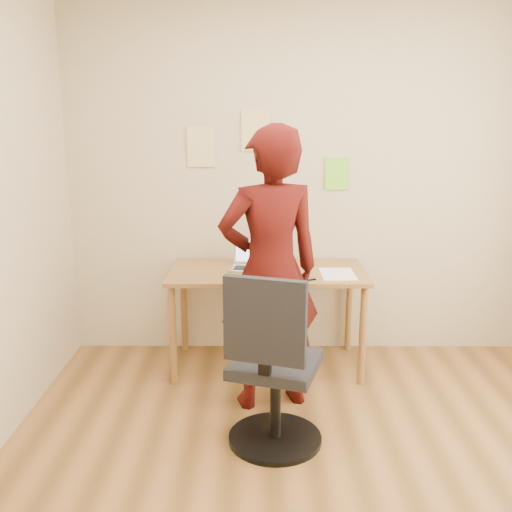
{
  "coord_description": "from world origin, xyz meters",
  "views": [
    {
      "loc": [
        -0.31,
        -2.58,
        1.81
      ],
      "look_at": [
        -0.32,
        0.95,
        0.95
      ],
      "focal_mm": 40.0,
      "sensor_mm": 36.0,
      "label": 1
    }
  ],
  "objects_px": {
    "desk": "(267,282)",
    "phone": "(308,278)",
    "laptop": "(252,261)",
    "office_chair": "(272,375)",
    "person": "(270,270)"
  },
  "relations": [
    {
      "from": "laptop",
      "to": "office_chair",
      "type": "relative_size",
      "value": 0.32
    },
    {
      "from": "office_chair",
      "to": "person",
      "type": "xyz_separation_m",
      "value": [
        -0.0,
        0.53,
        0.45
      ]
    },
    {
      "from": "phone",
      "to": "person",
      "type": "bearing_deg",
      "value": -149.53
    },
    {
      "from": "phone",
      "to": "person",
      "type": "height_order",
      "value": "person"
    },
    {
      "from": "desk",
      "to": "office_chair",
      "type": "xyz_separation_m",
      "value": [
        0.01,
        -1.08,
        -0.21
      ]
    },
    {
      "from": "desk",
      "to": "phone",
      "type": "bearing_deg",
      "value": -37.59
    },
    {
      "from": "laptop",
      "to": "office_chair",
      "type": "height_order",
      "value": "office_chair"
    },
    {
      "from": "phone",
      "to": "person",
      "type": "xyz_separation_m",
      "value": [
        -0.27,
        -0.35,
        0.15
      ]
    },
    {
      "from": "laptop",
      "to": "office_chair",
      "type": "xyz_separation_m",
      "value": [
        0.12,
        -1.15,
        -0.35
      ]
    },
    {
      "from": "desk",
      "to": "office_chair",
      "type": "height_order",
      "value": "office_chair"
    },
    {
      "from": "phone",
      "to": "office_chair",
      "type": "height_order",
      "value": "office_chair"
    },
    {
      "from": "laptop",
      "to": "person",
      "type": "height_order",
      "value": "person"
    },
    {
      "from": "person",
      "to": "desk",
      "type": "bearing_deg",
      "value": -105.1
    },
    {
      "from": "person",
      "to": "phone",
      "type": "bearing_deg",
      "value": -143.21
    },
    {
      "from": "phone",
      "to": "person",
      "type": "distance_m",
      "value": 0.46
    }
  ]
}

